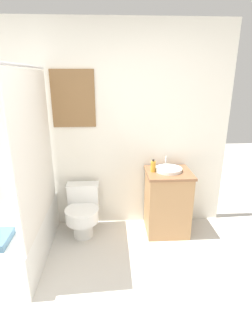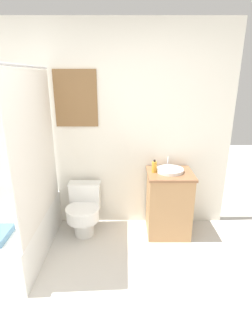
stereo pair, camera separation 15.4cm
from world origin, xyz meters
name	(u,v)px [view 1 (the left image)]	position (x,y,z in m)	size (l,w,h in m)	color
wall_back	(95,130)	(-0.01, 1.86, 1.26)	(3.29, 0.07, 2.50)	silver
shower_area	(19,233)	(-0.82, 1.16, 0.29)	(0.61, 1.34, 1.98)	white
toilet	(83,211)	(-0.18, 1.56, 0.32)	(0.40, 0.53, 0.62)	white
vanity	(167,202)	(0.87, 1.56, 0.41)	(0.54, 0.51, 0.81)	#AD7F51
sink	(169,169)	(0.87, 1.59, 0.83)	(0.32, 0.35, 0.13)	white
soap_bottle	(153,166)	(0.68, 1.57, 0.88)	(0.06, 0.06, 0.15)	gold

